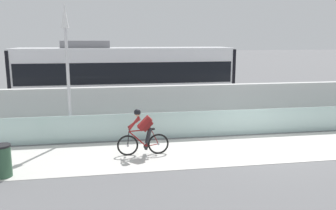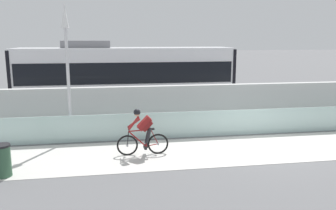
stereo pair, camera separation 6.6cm
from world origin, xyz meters
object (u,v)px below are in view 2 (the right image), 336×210
tram (126,78)px  cyclist_on_bike (143,133)px  trash_bin (2,161)px  lamp_post_antenna (67,56)px

tram → cyclist_on_bike: (0.23, -6.85, -1.11)m
tram → trash_bin: (-3.93, -8.10, -1.41)m
tram → lamp_post_antenna: lamp_post_antenna is taller
cyclist_on_bike → lamp_post_antenna: size_ratio=0.34×
trash_bin → tram: bearing=64.1°
cyclist_on_bike → lamp_post_antenna: 4.21m
lamp_post_antenna → cyclist_on_bike: bearing=-39.5°
tram → trash_bin: bearing=-115.9°
trash_bin → lamp_post_antenna: bearing=65.5°
cyclist_on_bike → lamp_post_antenna: lamp_post_antenna is taller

